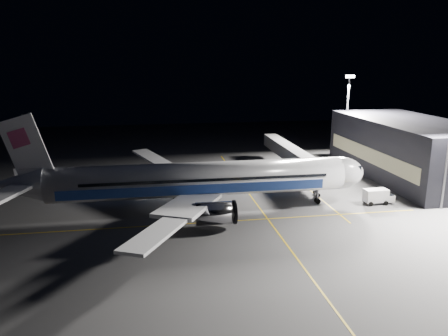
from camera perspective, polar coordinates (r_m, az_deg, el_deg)
ground at (r=73.02m, az=-3.15°, el=-5.47°), size 200.00×200.00×0.00m
guide_line_main at (r=74.70m, az=4.52°, el=-5.03°), size 0.25×80.00×0.01m
guide_line_cross at (r=67.43m, az=-2.58°, el=-7.15°), size 70.00×0.25×0.01m
guide_line_side at (r=87.23m, az=10.61°, el=-2.41°), size 0.25×40.00×0.01m
airliner at (r=71.36m, az=-4.07°, el=-1.60°), size 61.48×54.22×16.64m
terminal at (r=99.90m, az=23.03°, el=2.33°), size 18.12×40.00×12.00m
jet_bridge at (r=93.46m, az=9.07°, el=1.66°), size 3.60×34.40×6.30m
floodlight_mast_north at (r=111.68m, az=15.81°, el=7.37°), size 2.40×0.68×20.70m
service_truck at (r=79.97m, az=19.50°, el=-3.46°), size 5.24×2.45×2.64m
baggage_tug at (r=85.53m, az=-7.35°, el=-2.04°), size 2.70×2.26×1.81m
safety_cone_a at (r=76.97m, az=-1.71°, el=-4.21°), size 0.34×0.34×0.52m
safety_cone_b at (r=86.83m, az=-0.60°, el=-2.04°), size 0.40×0.40×0.60m
safety_cone_c at (r=85.72m, az=-0.51°, el=-2.25°), size 0.41×0.41×0.61m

